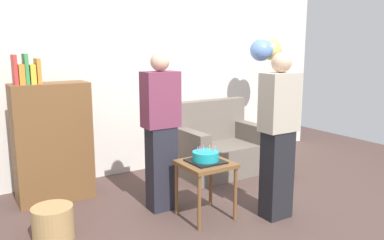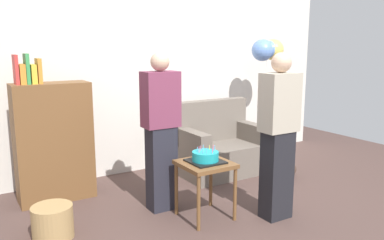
# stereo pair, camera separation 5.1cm
# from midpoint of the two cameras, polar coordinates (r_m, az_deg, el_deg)

# --- Properties ---
(ground_plane) EXTENTS (8.00, 8.00, 0.00)m
(ground_plane) POSITION_cam_midpoint_polar(r_m,az_deg,el_deg) (4.03, 7.18, -14.24)
(ground_plane) COLOR #4C3833
(wall_back) EXTENTS (6.00, 0.10, 2.70)m
(wall_back) POSITION_cam_midpoint_polar(r_m,az_deg,el_deg) (5.41, -6.20, 7.04)
(wall_back) COLOR silver
(wall_back) RESTS_ON ground_plane
(couch) EXTENTS (1.10, 0.70, 0.96)m
(couch) POSITION_cam_midpoint_polar(r_m,az_deg,el_deg) (5.33, 4.20, -4.01)
(couch) COLOR #6B6056
(couch) RESTS_ON ground_plane
(bookshelf) EXTENTS (0.80, 0.36, 1.61)m
(bookshelf) POSITION_cam_midpoint_polar(r_m,az_deg,el_deg) (4.58, -19.05, -2.79)
(bookshelf) COLOR brown
(bookshelf) RESTS_ON ground_plane
(side_table) EXTENTS (0.48, 0.48, 0.57)m
(side_table) POSITION_cam_midpoint_polar(r_m,az_deg,el_deg) (3.92, 2.30, -7.27)
(side_table) COLOR brown
(side_table) RESTS_ON ground_plane
(birthday_cake) EXTENTS (0.32, 0.32, 0.17)m
(birthday_cake) POSITION_cam_midpoint_polar(r_m,az_deg,el_deg) (3.88, 2.31, -5.37)
(birthday_cake) COLOR black
(birthday_cake) RESTS_ON side_table
(person_blowing_candles) EXTENTS (0.36, 0.22, 1.63)m
(person_blowing_candles) POSITION_cam_midpoint_polar(r_m,az_deg,el_deg) (4.04, -4.12, -1.64)
(person_blowing_candles) COLOR #23232D
(person_blowing_candles) RESTS_ON ground_plane
(person_holding_cake) EXTENTS (0.36, 0.22, 1.63)m
(person_holding_cake) POSITION_cam_midpoint_polar(r_m,az_deg,el_deg) (3.92, 12.66, -2.27)
(person_holding_cake) COLOR black
(person_holding_cake) RESTS_ON ground_plane
(wicker_basket) EXTENTS (0.36, 0.36, 0.30)m
(wicker_basket) POSITION_cam_midpoint_polar(r_m,az_deg,el_deg) (3.83, -19.04, -13.70)
(wicker_basket) COLOR #A88451
(wicker_basket) RESTS_ON ground_plane
(handbag) EXTENTS (0.28, 0.14, 0.20)m
(handbag) POSITION_cam_midpoint_polar(r_m,az_deg,el_deg) (5.32, 13.87, -7.03)
(handbag) COLOR #473328
(handbag) RESTS_ON ground_plane
(balloon_bunch) EXTENTS (0.47, 0.33, 1.78)m
(balloon_bunch) POSITION_cam_midpoint_polar(r_m,az_deg,el_deg) (5.74, 11.15, 9.86)
(balloon_bunch) COLOR silver
(balloon_bunch) RESTS_ON ground_plane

